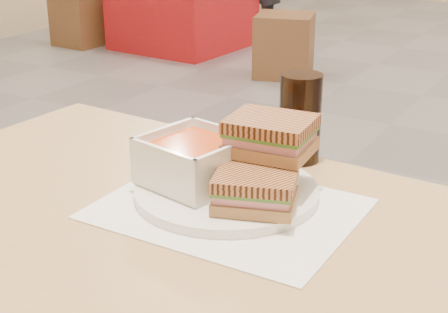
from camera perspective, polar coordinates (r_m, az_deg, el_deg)
The scene contains 8 objects.
tray_liner at distance 0.94m, azimuth 0.34°, elevation -4.44°, with size 0.35×0.27×0.00m.
plate at distance 0.97m, azimuth 0.22°, elevation -2.96°, with size 0.27×0.27×0.01m.
soup_bowl at distance 0.98m, azimuth -2.54°, elevation -0.45°, with size 0.15×0.15×0.07m.
panini_lower at distance 0.90m, azimuth 2.67°, elevation -2.84°, with size 0.13×0.12×0.05m.
panini_upper at distance 0.95m, azimuth 3.97°, elevation 1.80°, with size 0.12×0.11×0.05m.
cola_glass at distance 1.09m, azimuth 6.46°, elevation 3.26°, with size 0.07×0.07×0.15m.
bg_chair_0l at distance 5.58m, azimuth -12.03°, elevation 11.33°, with size 0.38×0.38×0.41m.
bg_chair_0r at distance 4.53m, azimuth 5.13°, elevation 9.38°, with size 0.45×0.45×0.41m.
Camera 1 is at (0.45, -2.75, 1.17)m, focal length 53.88 mm.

